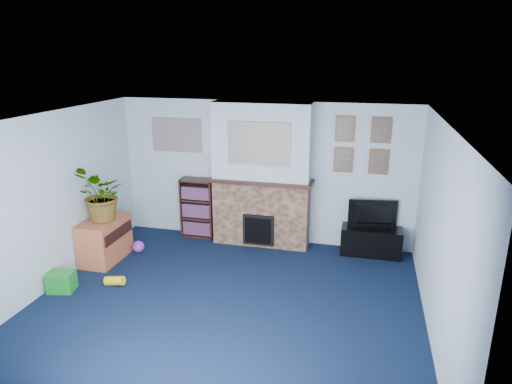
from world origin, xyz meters
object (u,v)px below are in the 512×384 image
(tv_stand, at_px, (371,241))
(bookshelf, at_px, (198,209))
(television, at_px, (373,215))
(sideboard, at_px, (105,239))

(tv_stand, xyz_separation_m, bookshelf, (-2.99, 0.08, 0.28))
(television, bearing_deg, tv_stand, 81.80)
(tv_stand, bearing_deg, bookshelf, 178.53)
(sideboard, bearing_deg, television, 16.63)
(tv_stand, xyz_separation_m, television, (0.00, 0.02, 0.45))
(television, relative_size, bookshelf, 0.74)
(television, bearing_deg, bookshelf, -9.28)
(bookshelf, relative_size, sideboard, 1.21)
(bookshelf, bearing_deg, tv_stand, -1.47)
(tv_stand, relative_size, sideboard, 1.10)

